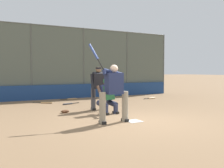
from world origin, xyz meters
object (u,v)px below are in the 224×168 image
Objects in this scene: umpire_home at (98,87)px; spare_bat_third_base_side at (71,99)px; spare_bat_first_base_side at (45,103)px; fielding_glove_on_dirt at (65,111)px; spare_bat_by_padding at (69,104)px; catcher_behind_plate at (108,95)px; spare_bat_near_backstop at (151,98)px; batter_at_plate at (114,91)px.

umpire_home is 4.06m from spare_bat_third_base_side.
umpire_home is 1.81× the size of spare_bat_third_base_side.
spare_bat_first_base_side is 3.00m from fielding_glove_on_dirt.
spare_bat_by_padding is 0.95× the size of spare_bat_third_base_side.
umpire_home is (-0.09, -0.93, 0.22)m from catcher_behind_plate.
fielding_glove_on_dirt is (0.90, 2.14, 0.02)m from spare_bat_by_padding.
spare_bat_near_backstop is 5.96m from fielding_glove_on_dirt.
umpire_home is 1.57m from fielding_glove_on_dirt.
catcher_behind_plate is at bearing -152.24° from spare_bat_near_backstop.
spare_bat_by_padding is 2.05m from spare_bat_third_base_side.
catcher_behind_plate reaches higher than spare_bat_first_base_side.
spare_bat_near_backstop is at bearing 163.83° from spare_bat_by_padding.
spare_bat_by_padding is at bearing 173.20° from spare_bat_near_backstop.
catcher_behind_plate reaches higher than spare_bat_by_padding.
batter_at_plate is 2.49m from umpire_home.
fielding_glove_on_dirt reaches higher than spare_bat_first_base_side.
spare_bat_by_padding is (0.44, -2.06, -0.83)m from umpire_home.
spare_bat_third_base_side is 4.38m from fielding_glove_on_dirt.
spare_bat_first_base_side is (0.83, -0.86, 0.00)m from spare_bat_by_padding.
umpire_home is at bearing -105.25° from catcher_behind_plate.
spare_bat_third_base_side is (-0.42, -4.90, -0.61)m from catcher_behind_plate.
umpire_home reaches higher than spare_bat_by_padding.
spare_bat_by_padding is (4.59, 0.17, 0.00)m from spare_bat_near_backstop.
spare_bat_third_base_side is at bearing -104.66° from catcher_behind_plate.
batter_at_plate is at bearing -49.46° from spare_bat_first_base_side.
catcher_behind_plate is at bearing 78.30° from spare_bat_by_padding.
batter_at_plate is 2.70× the size of spare_bat_near_backstop.
spare_bat_near_backstop is at bearing -147.89° from umpire_home.
catcher_behind_plate is 4.16× the size of fielding_glove_on_dirt.
umpire_home reaches higher than spare_bat_near_backstop.
catcher_behind_plate is 1.46× the size of spare_bat_by_padding.
catcher_behind_plate is 5.33m from spare_bat_near_backstop.
batter_at_plate is at bearing 106.00° from fielding_glove_on_dirt.
spare_bat_near_backstop and spare_bat_by_padding have the same top height.
fielding_glove_on_dirt is (1.34, 0.08, -0.81)m from umpire_home.
spare_bat_third_base_side and spare_bat_first_base_side have the same top height.
spare_bat_near_backstop is (-4.83, -4.63, -0.86)m from batter_at_plate.
catcher_behind_plate reaches higher than spare_bat_near_backstop.
umpire_home is 1.95× the size of spare_bat_near_backstop.
catcher_behind_plate is at bearing 145.71° from fielding_glove_on_dirt.
catcher_behind_plate is (-0.58, -1.47, -0.26)m from batter_at_plate.
spare_bat_third_base_side is at bearing -90.89° from umpire_home.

